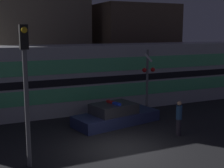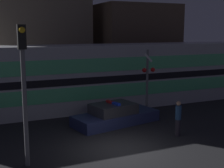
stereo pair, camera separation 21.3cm
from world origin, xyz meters
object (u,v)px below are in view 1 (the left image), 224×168
police_car (116,115)px  pedestrian (179,118)px  train (108,76)px  crossing_signal_near (148,78)px  traffic_light_corner (26,80)px

police_car → pedestrian: size_ratio=2.92×
train → pedestrian: train is taller
train → crossing_signal_near: size_ratio=5.87×
police_car → traffic_light_corner: bearing=-157.0°
pedestrian → traffic_light_corner: 7.85m
police_car → traffic_light_corner: 7.19m
traffic_light_corner → train: bearing=48.8°
train → pedestrian: bearing=-83.8°
train → traffic_light_corner: size_ratio=4.41×
train → traffic_light_corner: traffic_light_corner is taller
train → police_car: 4.41m
pedestrian → traffic_light_corner: traffic_light_corner is taller
pedestrian → police_car: bearing=122.6°
train → police_car: size_ratio=4.60×
police_car → pedestrian: (2.01, -3.14, 0.44)m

